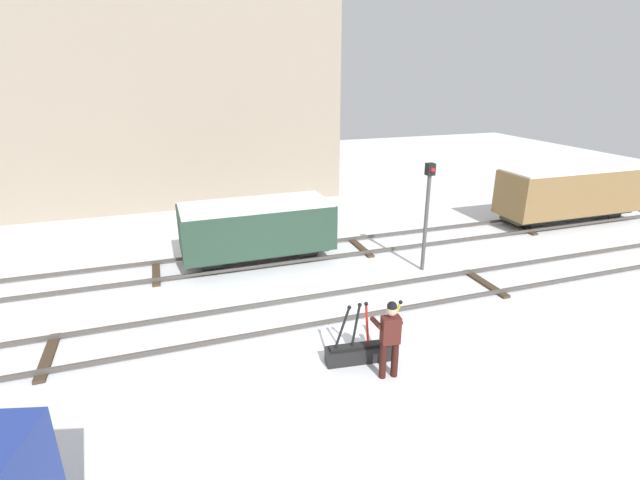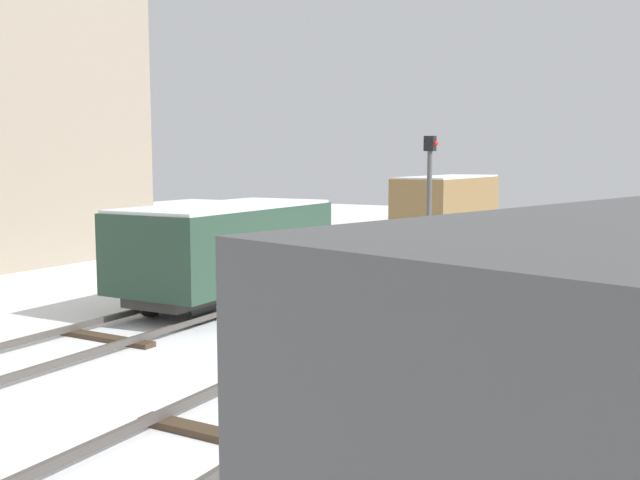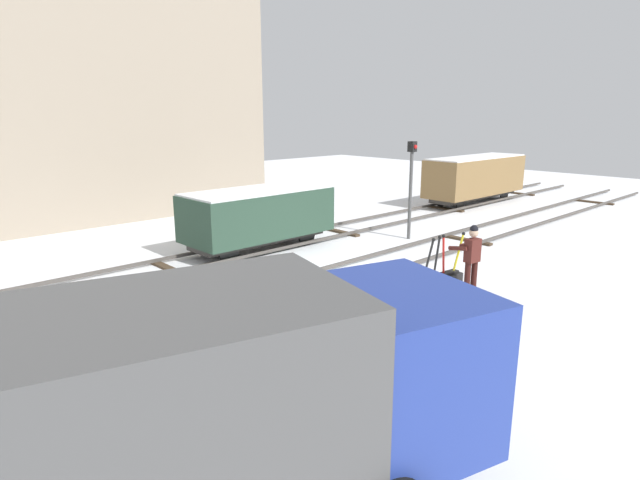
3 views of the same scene
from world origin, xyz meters
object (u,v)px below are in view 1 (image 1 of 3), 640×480
Objects in this scene: switch_lever_frame at (360,351)px; signal_post at (427,206)px; freight_car_far_end at (571,191)px; freight_car_mid_siding at (257,228)px; rail_worker at (390,335)px.

switch_lever_frame is 5.89m from signal_post.
freight_car_mid_siding is (-13.28, 0.00, -0.16)m from freight_car_far_end.
freight_car_mid_siding is (-0.96, 6.37, 0.94)m from switch_lever_frame.
freight_car_far_end is at bearing 34.20° from switch_lever_frame.
signal_post is at bearing -163.48° from freight_car_far_end.
freight_car_mid_siding is at bearing -179.52° from freight_car_far_end.
signal_post is (3.93, 3.96, 1.90)m from switch_lever_frame.
switch_lever_frame is 0.35× the size of freight_car_mid_siding.
signal_post is at bearing -26.99° from freight_car_mid_siding.
freight_car_mid_siding is (-4.89, 2.41, -0.96)m from signal_post.
signal_post is 0.70× the size of freight_car_mid_siding.
signal_post reaches higher than switch_lever_frame.
rail_worker is 0.36× the size of freight_car_mid_siding.
switch_lever_frame is 0.49× the size of signal_post.
rail_worker is at bearing -127.66° from signal_post.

